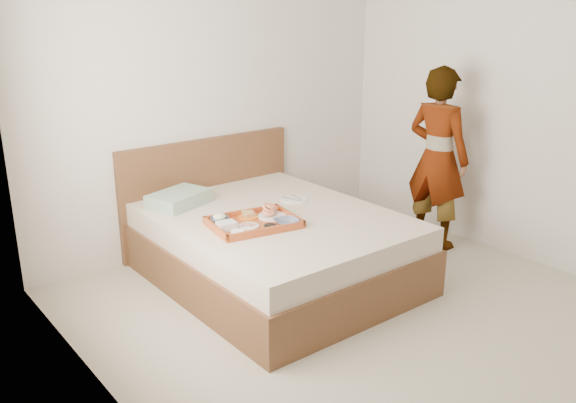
# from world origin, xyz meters

# --- Properties ---
(ground) EXTENTS (3.50, 4.00, 0.01)m
(ground) POSITION_xyz_m (0.00, 0.00, 0.00)
(ground) COLOR beige
(ground) RESTS_ON ground
(wall_back) EXTENTS (3.50, 0.01, 2.60)m
(wall_back) POSITION_xyz_m (0.00, 2.00, 1.30)
(wall_back) COLOR silver
(wall_back) RESTS_ON ground
(wall_left) EXTENTS (0.01, 4.00, 2.60)m
(wall_left) POSITION_xyz_m (-1.75, 0.00, 1.30)
(wall_left) COLOR silver
(wall_left) RESTS_ON ground
(wall_right) EXTENTS (0.01, 4.00, 2.60)m
(wall_right) POSITION_xyz_m (1.75, 0.00, 1.30)
(wall_right) COLOR silver
(wall_right) RESTS_ON ground
(bed) EXTENTS (1.65, 2.00, 0.53)m
(bed) POSITION_xyz_m (-0.15, 1.00, 0.27)
(bed) COLOR brown
(bed) RESTS_ON ground
(headboard) EXTENTS (1.65, 0.06, 0.95)m
(headboard) POSITION_xyz_m (-0.15, 1.97, 0.47)
(headboard) COLOR brown
(headboard) RESTS_ON ground
(pillow) EXTENTS (0.53, 0.44, 0.11)m
(pillow) POSITION_xyz_m (-0.61, 1.64, 0.58)
(pillow) COLOR #A8B6A9
(pillow) RESTS_ON bed
(tray) EXTENTS (0.67, 0.54, 0.06)m
(tray) POSITION_xyz_m (-0.41, 0.90, 0.56)
(tray) COLOR #B14415
(tray) RESTS_ON bed
(prawn_plate) EXTENTS (0.24, 0.24, 0.01)m
(prawn_plate) POSITION_xyz_m (-0.22, 0.93, 0.55)
(prawn_plate) COLOR white
(prawn_plate) RESTS_ON tray
(navy_bowl_big) EXTENTS (0.20, 0.20, 0.04)m
(navy_bowl_big) POSITION_xyz_m (-0.24, 0.73, 0.57)
(navy_bowl_big) COLOR #162241
(navy_bowl_big) RESTS_ON tray
(sauce_dish) EXTENTS (0.10, 0.10, 0.03)m
(sauce_dish) POSITION_xyz_m (-0.39, 0.73, 0.56)
(sauce_dish) COLOR black
(sauce_dish) RESTS_ON tray
(meat_plate) EXTENTS (0.17, 0.17, 0.01)m
(meat_plate) POSITION_xyz_m (-0.48, 0.87, 0.55)
(meat_plate) COLOR white
(meat_plate) RESTS_ON tray
(bread_plate) EXTENTS (0.17, 0.17, 0.01)m
(bread_plate) POSITION_xyz_m (-0.37, 1.03, 0.55)
(bread_plate) COLOR orange
(bread_plate) RESTS_ON tray
(salad_bowl) EXTENTS (0.15, 0.15, 0.04)m
(salad_bowl) POSITION_xyz_m (-0.59, 1.07, 0.57)
(salad_bowl) COLOR #162241
(salad_bowl) RESTS_ON tray
(plastic_tub) EXTENTS (0.14, 0.13, 0.06)m
(plastic_tub) POSITION_xyz_m (-0.63, 0.92, 0.57)
(plastic_tub) COLOR silver
(plastic_tub) RESTS_ON tray
(cheese_round) EXTENTS (0.10, 0.10, 0.03)m
(cheese_round) POSITION_xyz_m (-0.63, 0.79, 0.56)
(cheese_round) COLOR white
(cheese_round) RESTS_ON tray
(dinner_plate) EXTENTS (0.22, 0.22, 0.01)m
(dinner_plate) POSITION_xyz_m (0.19, 1.19, 0.54)
(dinner_plate) COLOR white
(dinner_plate) RESTS_ON bed
(person) EXTENTS (0.44, 0.61, 1.57)m
(person) POSITION_xyz_m (1.39, 0.72, 0.78)
(person) COLOR beige
(person) RESTS_ON ground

